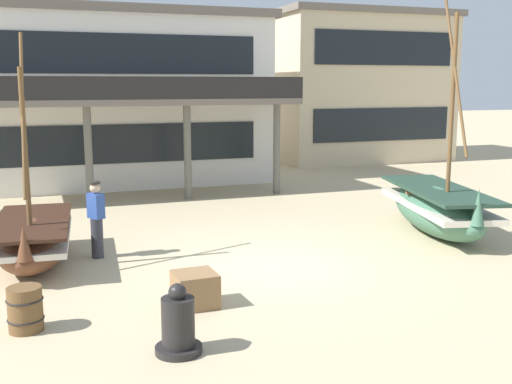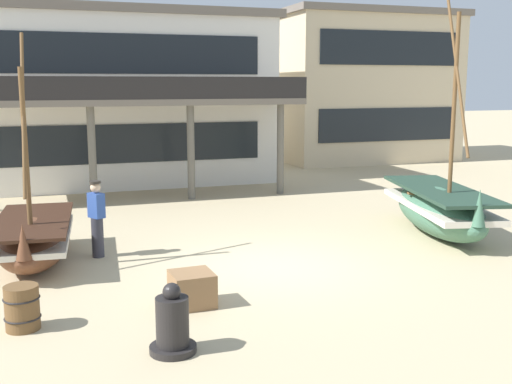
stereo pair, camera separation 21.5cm
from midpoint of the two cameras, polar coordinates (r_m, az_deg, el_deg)
The scene contains 9 objects.
ground_plane at distance 12.96m, azimuth 1.91°, elevation -6.84°, with size 120.00×120.00×0.00m, color tan.
fishing_boat_near_left at distance 13.79m, azimuth -19.38°, elevation -4.08°, with size 1.77×3.80×4.76m.
fishing_boat_centre_large at distance 16.20m, azimuth 16.92°, elevation -1.47°, with size 2.52×4.77×6.26m.
fisherman_by_hull at distance 13.83m, azimuth -14.03°, elevation -2.49°, with size 0.37×0.42×1.68m.
capstan_winch at distance 8.95m, azimuth -7.01°, elevation -12.07°, with size 0.67×0.67×1.02m.
wooden_barrel at distance 10.28m, azimuth -20.19°, elevation -9.98°, with size 0.56×0.56×0.70m.
cargo_crate at distance 10.71m, azimuth -5.34°, elevation -8.90°, with size 0.70×0.70×0.58m, color olive.
harbor_building_main at distance 25.27m, azimuth -12.15°, elevation 8.57°, with size 11.32×9.55×6.42m.
harbor_building_annex at distance 31.72m, azimuth 9.57°, elevation 9.56°, with size 8.66×6.28×7.15m.
Camera 2 is at (-4.30, -11.64, 3.76)m, focal length 43.40 mm.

